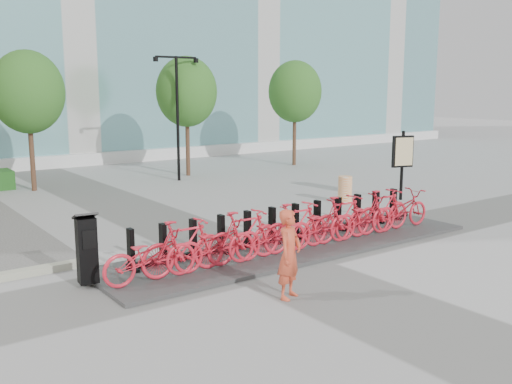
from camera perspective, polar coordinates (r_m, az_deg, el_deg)
ground at (r=12.49m, az=0.35°, el=-6.89°), size 120.00×120.00×0.00m
tree_1 at (r=22.32m, az=-21.87°, el=9.25°), size 2.60×2.60×5.10m
tree_2 at (r=24.77m, az=-6.96°, el=9.91°), size 2.60×2.60×5.10m
tree_3 at (r=28.19m, az=3.91°, el=9.98°), size 2.60×2.60×5.10m
streetlamp at (r=23.41m, az=-7.88°, el=8.76°), size 2.00×0.20×5.00m
dock_pad at (r=13.48m, az=4.06°, el=-5.45°), size 9.60×2.40×0.08m
dock_rail_posts at (r=13.76m, az=3.00°, el=-3.12°), size 8.02×0.50×0.85m
bike_0 at (r=11.00m, az=-10.51°, el=-6.27°), size 1.91×0.67×1.00m
bike_1 at (r=11.30m, az=-7.22°, el=-5.45°), size 1.85×0.52×1.11m
bike_2 at (r=11.67m, az=-4.11°, el=-5.18°), size 1.91×0.67×1.00m
bike_3 at (r=12.03m, az=-1.20°, el=-4.40°), size 1.85×0.52×1.11m
bike_4 at (r=12.46m, az=1.53°, el=-4.16°), size 1.91×0.67×1.00m
bike_5 at (r=12.89m, az=4.07°, el=-3.45°), size 1.85×0.52×1.11m
bike_6 at (r=13.36m, az=6.43°, el=-3.23°), size 1.91×0.67×1.00m
bike_7 at (r=13.84m, az=8.64°, el=-2.59°), size 1.85×0.52×1.11m
bike_8 at (r=14.36m, az=10.68°, el=-2.41°), size 1.91×0.67×1.00m
bike_9 at (r=14.87m, az=12.60°, el=-1.83°), size 1.85×0.52×1.11m
bike_10 at (r=15.42m, az=14.36°, el=-1.69°), size 1.91×0.67×1.00m
kiosk at (r=11.16m, az=-16.56°, el=-5.47°), size 0.46×0.40×1.37m
worker_red at (r=10.13m, az=3.37°, el=-6.23°), size 0.69×0.60×1.61m
construction_barrel at (r=18.97m, az=8.89°, el=0.25°), size 0.48×0.48×0.88m
map_sign at (r=19.72m, az=14.46°, el=3.65°), size 0.76×0.34×2.33m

